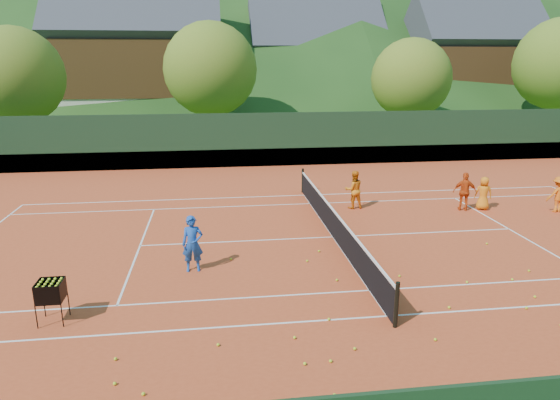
{
  "coord_description": "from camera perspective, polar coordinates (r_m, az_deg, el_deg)",
  "views": [
    {
      "loc": [
        -3.88,
        -15.59,
        5.82
      ],
      "look_at": [
        -1.83,
        0.0,
        1.39
      ],
      "focal_mm": 32.0,
      "sensor_mm": 36.0,
      "label": 1
    }
  ],
  "objects": [
    {
      "name": "ground",
      "position": [
        17.09,
        6.1,
        -4.29
      ],
      "size": [
        400.0,
        400.0,
        0.0
      ],
      "primitive_type": "plane",
      "color": "#285019",
      "rests_on": "ground"
    },
    {
      "name": "clay_court",
      "position": [
        17.09,
        6.1,
        -4.25
      ],
      "size": [
        40.0,
        24.0,
        0.02
      ],
      "primitive_type": "cube",
      "color": "#BB401E",
      "rests_on": "ground"
    },
    {
      "name": "coach",
      "position": [
        14.29,
        -9.96,
        -4.95
      ],
      "size": [
        0.6,
        0.4,
        1.63
      ],
      "primitive_type": "imported",
      "rotation": [
        0.0,
        0.0,
        0.02
      ],
      "color": "#1A4CAC",
      "rests_on": "clay_court"
    },
    {
      "name": "student_a",
      "position": [
        20.27,
        8.42,
        1.19
      ],
      "size": [
        0.79,
        0.64,
        1.55
      ],
      "primitive_type": "imported",
      "rotation": [
        0.0,
        0.0,
        3.21
      ],
      "color": "orange",
      "rests_on": "clay_court"
    },
    {
      "name": "student_b",
      "position": [
        21.07,
        20.37,
        0.9
      ],
      "size": [
        0.97,
        0.63,
        1.54
      ],
      "primitive_type": "imported",
      "rotation": [
        0.0,
        0.0,
        2.84
      ],
      "color": "#D34712",
      "rests_on": "clay_court"
    },
    {
      "name": "student_c",
      "position": [
        21.48,
        22.23,
        0.71
      ],
      "size": [
        0.76,
        0.62,
        1.34
      ],
      "primitive_type": "imported",
      "rotation": [
        0.0,
        0.0,
        2.79
      ],
      "color": "orange",
      "rests_on": "clay_court"
    },
    {
      "name": "student_d",
      "position": [
        22.42,
        29.2,
        0.57
      ],
      "size": [
        0.95,
        0.58,
        1.43
      ],
      "primitive_type": "imported",
      "rotation": [
        0.0,
        0.0,
        3.2
      ],
      "color": "orange",
      "rests_on": "clay_court"
    },
    {
      "name": "tennis_ball_0",
      "position": [
        10.89,
        8.54,
        -16.46
      ],
      "size": [
        0.07,
        0.07,
        0.07
      ],
      "primitive_type": "sphere",
      "color": "#BFE325",
      "rests_on": "clay_court"
    },
    {
      "name": "tennis_ball_1",
      "position": [
        9.6,
        6.25,
        -21.3
      ],
      "size": [
        0.07,
        0.07,
        0.07
      ],
      "primitive_type": "sphere",
      "color": "#BFE325",
      "rests_on": "clay_court"
    },
    {
      "name": "tennis_ball_3",
      "position": [
        15.15,
        -5.63,
        -6.74
      ],
      "size": [
        0.07,
        0.07,
        0.07
      ],
      "primitive_type": "sphere",
      "color": "#BFE325",
      "rests_on": "clay_court"
    },
    {
      "name": "tennis_ball_4",
      "position": [
        15.72,
        4.48,
        -5.84
      ],
      "size": [
        0.07,
        0.07,
        0.07
      ],
      "primitive_type": "sphere",
      "color": "#BFE325",
      "rests_on": "clay_court"
    },
    {
      "name": "tennis_ball_5",
      "position": [
        14.35,
        13.5,
        -8.44
      ],
      "size": [
        0.07,
        0.07,
        0.07
      ],
      "primitive_type": "sphere",
      "color": "#BFE325",
      "rests_on": "clay_court"
    },
    {
      "name": "tennis_ball_6",
      "position": [
        14.51,
        20.58,
        -8.77
      ],
      "size": [
        0.07,
        0.07,
        0.07
      ],
      "primitive_type": "sphere",
      "color": "#BFE325",
      "rests_on": "clay_court"
    },
    {
      "name": "tennis_ball_7",
      "position": [
        9.89,
        -15.35,
        -20.6
      ],
      "size": [
        0.07,
        0.07,
        0.07
      ],
      "primitive_type": "sphere",
      "color": "#BFE325",
      "rests_on": "clay_court"
    },
    {
      "name": "tennis_ball_8",
      "position": [
        13.67,
        26.34,
        -10.99
      ],
      "size": [
        0.07,
        0.07,
        0.07
      ],
      "primitive_type": "sphere",
      "color": "#BFE325",
      "rests_on": "clay_court"
    },
    {
      "name": "tennis_ball_9",
      "position": [
        10.98,
        -7.09,
        -16.1
      ],
      "size": [
        0.07,
        0.07,
        0.07
      ],
      "primitive_type": "sphere",
      "color": "#BFE325",
      "rests_on": "clay_court"
    },
    {
      "name": "tennis_ball_10",
      "position": [
        11.88,
        5.61,
        -13.4
      ],
      "size": [
        0.07,
        0.07,
        0.07
      ],
      "primitive_type": "sphere",
      "color": "#BFE325",
      "rests_on": "clay_court"
    },
    {
      "name": "tennis_ball_11",
      "position": [
        11.56,
        17.33,
        -14.99
      ],
      "size": [
        0.07,
        0.07,
        0.07
      ],
      "primitive_type": "sphere",
      "color": "#BFE325",
      "rests_on": "clay_court"
    },
    {
      "name": "tennis_ball_12",
      "position": [
        10.34,
        2.85,
        -18.18
      ],
      "size": [
        0.07,
        0.07,
        0.07
      ],
      "primitive_type": "sphere",
      "color": "#BFE325",
      "rests_on": "clay_court"
    },
    {
      "name": "tennis_ball_13",
      "position": [
        14.35,
        27.11,
        -9.82
      ],
      "size": [
        0.07,
        0.07,
        0.07
      ],
      "primitive_type": "sphere",
      "color": "#BFE325",
      "rests_on": "clay_court"
    },
    {
      "name": "tennis_ball_14",
      "position": [
        12.99,
        18.77,
        -11.55
      ],
      "size": [
        0.07,
        0.07,
        0.07
      ],
      "primitive_type": "sphere",
      "color": "#BFE325",
      "rests_on": "clay_court"
    },
    {
      "name": "tennis_ball_15",
      "position": [
        14.97,
        3.12,
        -6.96
      ],
      "size": [
        0.07,
        0.07,
        0.07
      ],
      "primitive_type": "sphere",
      "color": "#BFE325",
      "rests_on": "clay_court"
    },
    {
      "name": "tennis_ball_17",
      "position": [
        11.15,
        1.68,
        -15.44
      ],
      "size": [
        0.07,
        0.07,
        0.07
      ],
      "primitive_type": "sphere",
      "color": "#BFE325",
      "rests_on": "clay_court"
    },
    {
      "name": "tennis_ball_19",
      "position": [
        17.63,
        22.57,
        -4.63
      ],
      "size": [
        0.07,
        0.07,
        0.07
      ],
      "primitive_type": "sphere",
      "color": "#BFE325",
      "rests_on": "clay_court"
    },
    {
      "name": "tennis_ball_20",
      "position": [
        10.28,
        -18.37,
        -19.29
      ],
      "size": [
        0.07,
        0.07,
        0.07
      ],
      "primitive_type": "sphere",
      "color": "#BFE325",
      "rests_on": "clay_court"
    },
    {
      "name": "tennis_ball_21",
      "position": [
        13.81,
        6.51,
        -9.07
      ],
      "size": [
        0.07,
        0.07,
        0.07
      ],
      "primitive_type": "sphere",
      "color": "#BFE325",
      "rests_on": "clay_court"
    },
    {
      "name": "tennis_ball_22",
      "position": [
        10.97,
        -18.29,
        -16.86
      ],
      "size": [
        0.07,
        0.07,
        0.07
      ],
      "primitive_type": "sphere",
      "color": "#BFE325",
      "rests_on": "clay_court"
    },
    {
      "name": "tennis_ball_24",
      "position": [
        10.45,
        5.81,
        -17.84
      ],
      "size": [
        0.07,
        0.07,
        0.07
      ],
      "primitive_type": "sphere",
      "color": "#BFE325",
      "rests_on": "clay_court"
    },
    {
      "name": "tennis_ball_25",
      "position": [
        15.15,
        25.01,
        -8.22
      ],
      "size": [
        0.07,
        0.07,
        0.07
      ],
      "primitive_type": "sphere",
      "color": "#BFE325",
      "rests_on": "clay_court"
    },
    {
      "name": "tennis_ball_26",
      "position": [
        15.94,
        26.57,
        -7.24
      ],
      "size": [
        0.07,
        0.07,
        0.07
      ],
      "primitive_type": "sphere",
      "color": "#BFE325",
      "rests_on": "clay_court"
    },
    {
      "name": "court_lines",
      "position": [
        17.08,
        6.1,
        -4.21
      ],
      "size": [
        23.83,
        11.03,
        0.0
      ],
      "color": "white",
      "rests_on": "clay_court"
    },
    {
      "name": "tennis_net",
      "position": [
        16.92,
        6.15,
        -2.63
      ],
      "size": [
        0.1,
        12.07,
        1.1
      ],
      "color": "black",
      "rests_on": "clay_court"
    },
    {
      "name": "perimeter_fence",
      "position": [
        16.7,
        6.22,
        -0.19
      ],
      "size": [
        40.4,
        24.24,
        3.0
      ],
      "color": "black",
      "rests_on": "clay_court"
    },
    {
      "name": "ball_hopper",
      "position": [
        12.58,
        -24.75,
        -9.51
      ],
      "size": [
        0.57,
        0.57,
        1.0
      ],
      "color": "black",
      "rests_on": "clay_court"
    },
    {
      "name": "chalet_left",
      "position": [
        46.0,
        -15.7,
        14.94
      ],
      "size": [
        13.8,
        9.93,
        12.92
      ],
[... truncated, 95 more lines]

